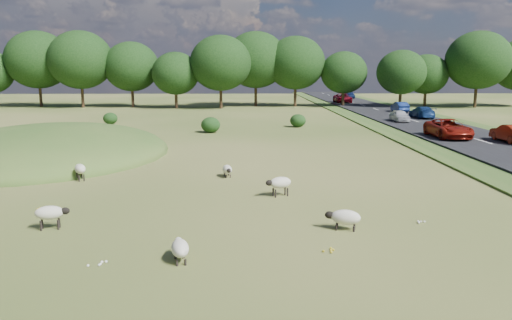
% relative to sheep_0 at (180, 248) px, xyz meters
% --- Properties ---
extents(ground, '(160.00, 160.00, 0.00)m').
position_rel_sheep_0_xyz_m(ground, '(0.58, 27.72, -0.44)').
color(ground, '#345119').
rests_on(ground, ground).
extents(mound, '(16.00, 20.00, 4.00)m').
position_rel_sheep_0_xyz_m(mound, '(-11.42, 19.72, -0.44)').
color(mound, '#33561E').
rests_on(mound, ground).
extents(road, '(8.00, 150.00, 0.25)m').
position_rel_sheep_0_xyz_m(road, '(20.58, 37.72, -0.31)').
color(road, black).
rests_on(road, ground).
extents(treeline, '(96.28, 14.66, 11.70)m').
position_rel_sheep_0_xyz_m(treeline, '(-0.48, 63.15, 6.13)').
color(treeline, black).
rests_on(treeline, ground).
extents(shrubs, '(21.32, 9.25, 1.44)m').
position_rel_sheep_0_xyz_m(shrubs, '(-1.34, 34.93, 0.24)').
color(shrubs, black).
rests_on(shrubs, ground).
extents(sheep_0, '(0.72, 1.24, 0.69)m').
position_rel_sheep_0_xyz_m(sheep_0, '(0.00, 0.00, 0.00)').
color(sheep_0, beige).
rests_on(sheep_0, ground).
extents(sheep_1, '(1.26, 0.72, 0.88)m').
position_rel_sheep_0_xyz_m(sheep_1, '(-5.09, 3.24, 0.18)').
color(sheep_1, beige).
rests_on(sheep_1, ground).
extents(sheep_2, '(0.67, 1.17, 0.65)m').
position_rel_sheep_0_xyz_m(sheep_2, '(1.03, 12.11, -0.02)').
color(sheep_2, beige).
rests_on(sheep_2, ground).
extents(sheep_3, '(1.36, 0.85, 0.75)m').
position_rel_sheep_0_xyz_m(sheep_3, '(5.58, 2.92, 0.04)').
color(sheep_3, beige).
rests_on(sheep_3, ground).
extents(sheep_4, '(0.93, 1.24, 0.87)m').
position_rel_sheep_0_xyz_m(sheep_4, '(-6.68, 11.49, 0.17)').
color(sheep_4, beige).
rests_on(sheep_4, ground).
extents(sheep_5, '(1.31, 0.89, 0.91)m').
position_rel_sheep_0_xyz_m(sheep_5, '(3.57, 7.85, 0.20)').
color(sheep_5, beige).
rests_on(sheep_5, ground).
extents(car_0, '(1.40, 4.02, 1.32)m').
position_rel_sheep_0_xyz_m(car_0, '(22.48, 50.97, 0.48)').
color(car_0, navy).
rests_on(car_0, road).
extents(car_1, '(1.47, 3.66, 1.25)m').
position_rel_sheep_0_xyz_m(car_1, '(18.68, 38.78, 0.44)').
color(car_1, silver).
rests_on(car_1, road).
extents(car_2, '(1.76, 4.33, 1.26)m').
position_rel_sheep_0_xyz_m(car_2, '(22.48, 83.20, 0.44)').
color(car_2, navy).
rests_on(car_2, road).
extents(car_3, '(2.51, 5.44, 1.51)m').
position_rel_sheep_0_xyz_m(car_3, '(18.68, 25.82, 0.57)').
color(car_3, maroon).
rests_on(car_3, road).
extents(car_4, '(1.87, 4.61, 1.34)m').
position_rel_sheep_0_xyz_m(car_4, '(22.48, 42.66, 0.48)').
color(car_4, navy).
rests_on(car_4, road).
extents(car_5, '(2.51, 5.45, 1.51)m').
position_rel_sheep_0_xyz_m(car_5, '(18.68, 70.22, 0.57)').
color(car_5, maroon).
rests_on(car_5, road).
extents(car_7, '(1.43, 4.11, 1.35)m').
position_rel_sheep_0_xyz_m(car_7, '(22.48, 23.24, 0.49)').
color(car_7, maroon).
rests_on(car_7, road).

